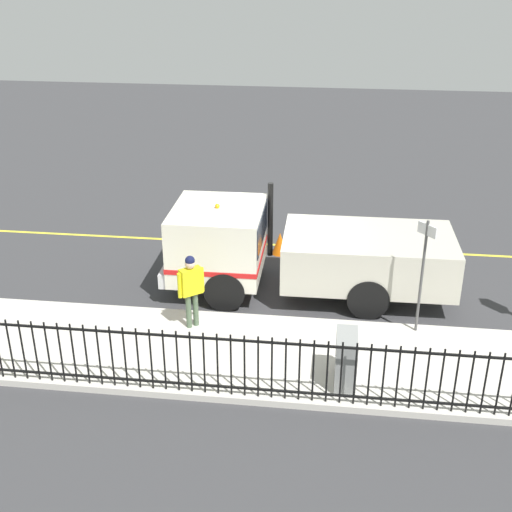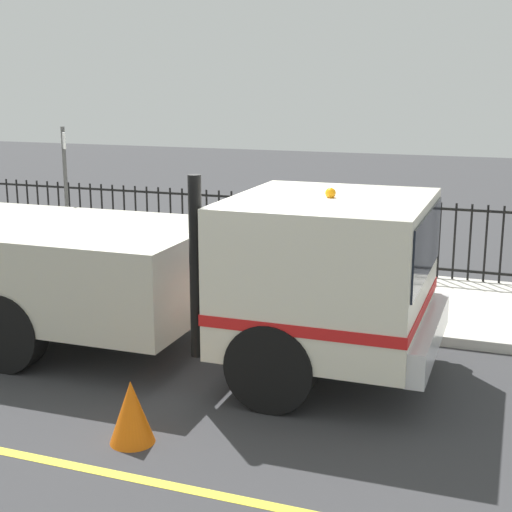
{
  "view_description": "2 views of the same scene",
  "coord_description": "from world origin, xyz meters",
  "px_view_note": "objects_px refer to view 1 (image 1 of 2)",
  "views": [
    {
      "loc": [
        14.54,
        1.48,
        7.57
      ],
      "look_at": [
        1.07,
        -0.24,
        1.37
      ],
      "focal_mm": 46.26,
      "sensor_mm": 36.0,
      "label": 1
    },
    {
      "loc": [
        -7.86,
        -3.36,
        3.36
      ],
      "look_at": [
        0.76,
        -0.15,
        1.2
      ],
      "focal_mm": 52.25,
      "sensor_mm": 36.0,
      "label": 2
    }
  ],
  "objects_px": {
    "utility_cabinet": "(346,360)",
    "street_sign": "(423,264)",
    "worker_standing": "(191,284)",
    "work_truck": "(286,247)",
    "traffic_cone": "(280,243)"
  },
  "relations": [
    {
      "from": "street_sign",
      "to": "work_truck",
      "type": "bearing_deg",
      "value": -120.47
    },
    {
      "from": "utility_cabinet",
      "to": "street_sign",
      "type": "height_order",
      "value": "street_sign"
    },
    {
      "from": "work_truck",
      "to": "traffic_cone",
      "type": "xyz_separation_m",
      "value": [
        -2.2,
        -0.35,
        -0.87
      ]
    },
    {
      "from": "traffic_cone",
      "to": "street_sign",
      "type": "distance_m",
      "value": 5.38
    },
    {
      "from": "worker_standing",
      "to": "street_sign",
      "type": "relative_size",
      "value": 0.66
    },
    {
      "from": "work_truck",
      "to": "traffic_cone",
      "type": "relative_size",
      "value": 11.09
    },
    {
      "from": "utility_cabinet",
      "to": "traffic_cone",
      "type": "xyz_separation_m",
      "value": [
        -6.11,
        -1.82,
        -0.34
      ]
    },
    {
      "from": "worker_standing",
      "to": "utility_cabinet",
      "type": "distance_m",
      "value": 3.78
    },
    {
      "from": "worker_standing",
      "to": "street_sign",
      "type": "bearing_deg",
      "value": -34.53
    },
    {
      "from": "street_sign",
      "to": "worker_standing",
      "type": "bearing_deg",
      "value": -84.95
    },
    {
      "from": "traffic_cone",
      "to": "street_sign",
      "type": "relative_size",
      "value": 0.24
    },
    {
      "from": "utility_cabinet",
      "to": "traffic_cone",
      "type": "relative_size",
      "value": 1.66
    },
    {
      "from": "worker_standing",
      "to": "traffic_cone",
      "type": "distance_m",
      "value": 4.73
    },
    {
      "from": "work_truck",
      "to": "utility_cabinet",
      "type": "bearing_deg",
      "value": -160.12
    },
    {
      "from": "work_truck",
      "to": "worker_standing",
      "type": "xyz_separation_m",
      "value": [
        2.19,
        -1.86,
        -0.01
      ]
    }
  ]
}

